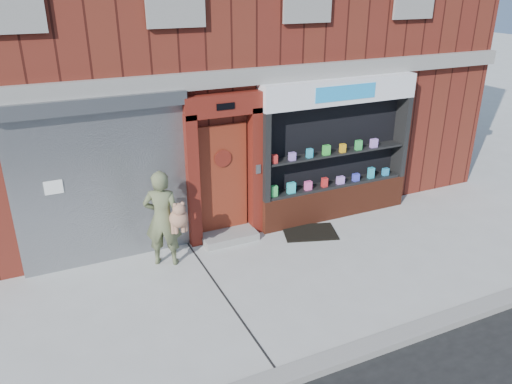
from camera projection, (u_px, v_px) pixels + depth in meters
ground at (304, 273)px, 8.84m from camera, size 80.00×80.00×0.00m
curb at (381, 344)px, 7.02m from camera, size 60.00×0.30×0.12m
building at (188, 15)px, 12.28m from camera, size 12.00×8.16×8.00m
shutter_bay at (101, 173)px, 8.61m from camera, size 3.10×0.30×3.04m
red_door_bay at (224, 169)px, 9.53m from camera, size 1.52×0.58×2.90m
pharmacy_bay at (335, 156)px, 10.50m from camera, size 3.50×0.41×3.00m
woman at (164, 218)px, 8.80m from camera, size 0.80×0.70×1.80m
doormat at (310, 232)px, 10.23m from camera, size 1.24×1.04×0.03m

